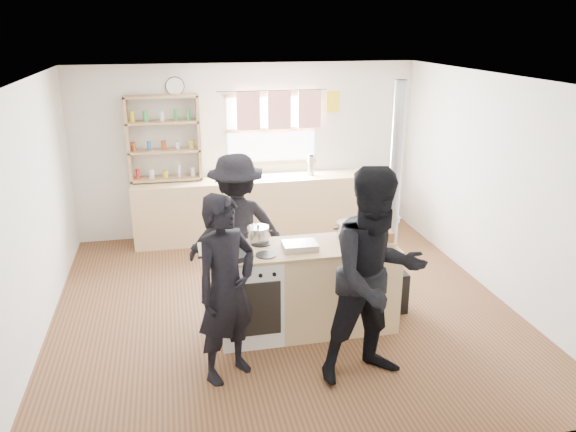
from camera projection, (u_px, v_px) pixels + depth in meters
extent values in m
cube|color=brown|center=(282.00, 306.00, 6.35)|extent=(5.00, 5.00, 0.01)
cube|color=tan|center=(252.00, 208.00, 8.25)|extent=(3.40, 0.55, 0.90)
cube|color=tan|center=(167.00, 178.00, 7.97)|extent=(1.00, 0.28, 0.03)
cube|color=tan|center=(165.00, 151.00, 7.84)|extent=(1.00, 0.28, 0.03)
cube|color=tan|center=(163.00, 122.00, 7.71)|extent=(1.00, 0.28, 0.03)
cube|color=tan|center=(161.00, 96.00, 7.60)|extent=(1.00, 0.28, 0.03)
cube|color=tan|center=(128.00, 140.00, 7.69)|extent=(0.04, 0.28, 1.20)
cube|color=tan|center=(199.00, 138.00, 7.88)|extent=(0.04, 0.28, 1.20)
cylinder|color=silver|center=(311.00, 165.00, 8.24)|extent=(0.10, 0.10, 0.29)
cube|color=white|center=(249.00, 295.00, 5.60)|extent=(0.60, 0.60, 0.90)
cube|color=#D7B881|center=(336.00, 287.00, 5.78)|extent=(1.20, 0.60, 0.90)
cube|color=tan|center=(293.00, 248.00, 5.54)|extent=(1.84, 0.64, 0.03)
cylinder|color=black|center=(233.00, 256.00, 5.27)|extent=(0.32, 0.32, 0.05)
cylinder|color=#30561D|center=(233.00, 254.00, 5.27)|extent=(0.27, 0.27, 0.02)
cube|color=silver|center=(300.00, 246.00, 5.48)|extent=(0.34, 0.25, 0.06)
cube|color=brown|center=(300.00, 244.00, 5.47)|extent=(0.29, 0.21, 0.02)
cylinder|color=silver|center=(258.00, 235.00, 5.65)|extent=(0.21, 0.21, 0.14)
cylinder|color=silver|center=(258.00, 228.00, 5.63)|extent=(0.22, 0.22, 0.01)
sphere|color=black|center=(258.00, 226.00, 5.62)|extent=(0.03, 0.03, 0.03)
cylinder|color=silver|center=(349.00, 231.00, 5.74)|extent=(0.25, 0.25, 0.16)
cylinder|color=silver|center=(349.00, 223.00, 5.71)|extent=(0.25, 0.25, 0.01)
sphere|color=black|center=(349.00, 222.00, 5.71)|extent=(0.03, 0.03, 0.03)
cube|color=tan|center=(382.00, 243.00, 5.62)|extent=(0.28, 0.21, 0.02)
cube|color=olive|center=(382.00, 237.00, 5.60)|extent=(0.22, 0.12, 0.10)
cube|color=black|center=(388.00, 290.00, 6.21)|extent=(0.35, 0.35, 0.46)
cylinder|color=#ADADB2|center=(395.00, 181.00, 5.80)|extent=(0.12, 0.12, 2.04)
imported|color=black|center=(226.00, 289.00, 4.83)|extent=(0.74, 0.68, 1.70)
imported|color=black|center=(376.00, 277.00, 4.79)|extent=(1.04, 0.86, 1.94)
imported|color=black|center=(237.00, 228.00, 6.28)|extent=(1.20, 0.84, 1.70)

